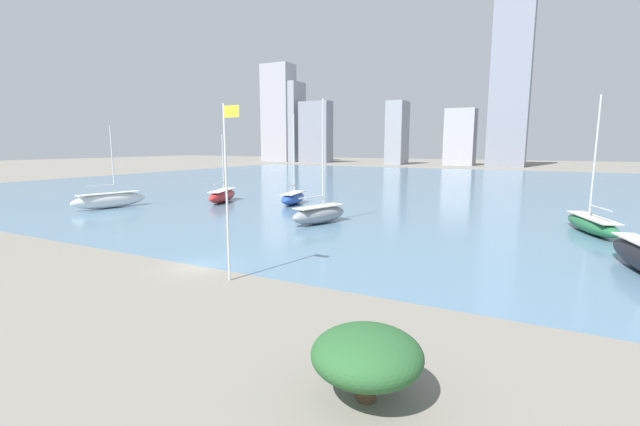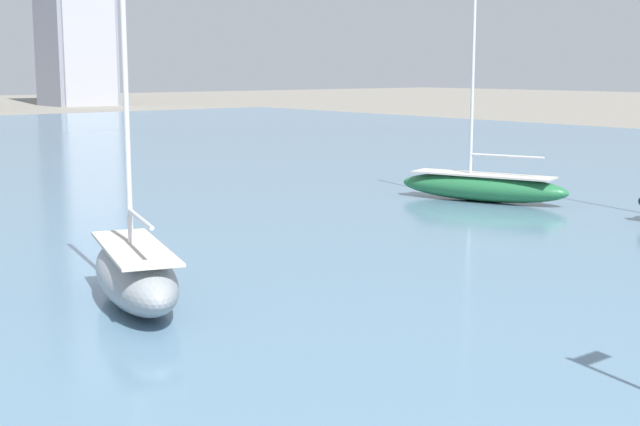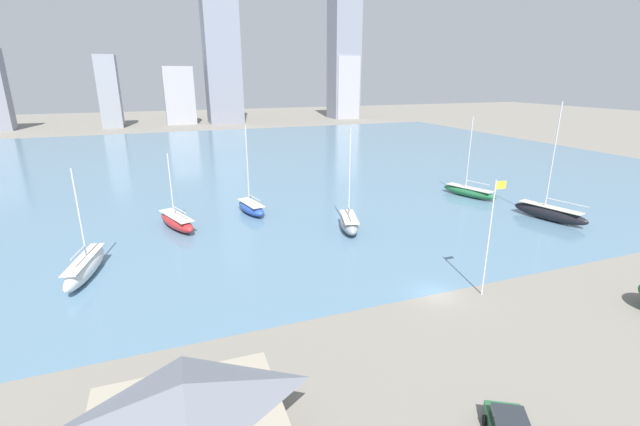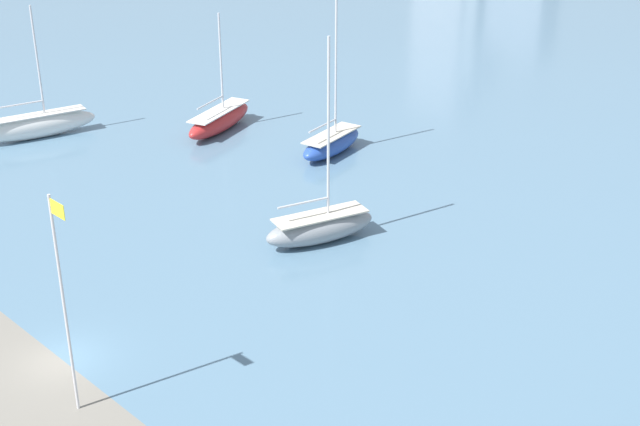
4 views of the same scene
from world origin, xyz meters
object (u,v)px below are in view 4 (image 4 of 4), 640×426
object	(u,v)px
sailboat_gray	(320,227)
sailboat_red	(219,120)
flag_pole	(64,299)
sailboat_white	(37,125)
sailboat_blue	(332,143)

from	to	relation	value
sailboat_gray	sailboat_red	bearing A→B (deg)	174.55
sailboat_red	sailboat_gray	xyz separation A→B (m)	(21.64, -9.00, 0.07)
flag_pole	sailboat_white	distance (m)	40.11
sailboat_white	sailboat_red	size ratio (longest dim) A/B	1.10
flag_pole	sailboat_white	world-z (taller)	sailboat_white
flag_pole	sailboat_white	bearing A→B (deg)	153.95
sailboat_white	sailboat_gray	world-z (taller)	sailboat_gray
sailboat_white	sailboat_red	xyz separation A→B (m)	(9.61, 12.23, -0.11)
sailboat_gray	flag_pole	bearing A→B (deg)	-60.56
sailboat_red	sailboat_gray	size ratio (longest dim) A/B	0.75
flag_pole	sailboat_blue	size ratio (longest dim) A/B	0.85
sailboat_gray	sailboat_white	bearing A→B (deg)	-156.97
sailboat_white	sailboat_red	world-z (taller)	sailboat_white
sailboat_red	sailboat_white	bearing A→B (deg)	-148.12
sailboat_white	sailboat_blue	distance (m)	25.51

